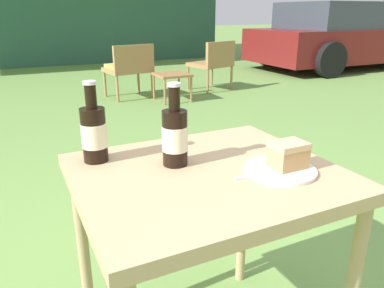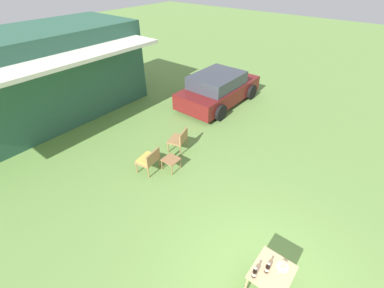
{
  "view_description": "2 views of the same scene",
  "coord_description": "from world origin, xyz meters",
  "px_view_note": "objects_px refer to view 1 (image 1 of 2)",
  "views": [
    {
      "loc": [
        -0.48,
        -0.88,
        1.15
      ],
      "look_at": [
        0.0,
        0.1,
        0.76
      ],
      "focal_mm": 35.0,
      "sensor_mm": 36.0,
      "label": 1
    },
    {
      "loc": [
        -2.67,
        -0.35,
        5.08
      ],
      "look_at": [
        1.88,
        3.28,
        0.9
      ],
      "focal_mm": 24.0,
      "sensor_mm": 36.0,
      "label": 2
    }
  ],
  "objects_px": {
    "parked_car": "(341,37)",
    "wicker_chair_plain": "(214,61)",
    "garden_side_table": "(172,77)",
    "wicker_chair_cushioned": "(129,66)",
    "cola_bottle_near": "(175,136)",
    "patio_table": "(207,196)",
    "cake_on_plate": "(285,161)",
    "cola_bottle_far": "(94,132)"
  },
  "relations": [
    {
      "from": "cola_bottle_far",
      "to": "cola_bottle_near",
      "type": "bearing_deg",
      "value": -32.88
    },
    {
      "from": "wicker_chair_plain",
      "to": "cola_bottle_far",
      "type": "xyz_separation_m",
      "value": [
        -2.63,
        -3.96,
        0.37
      ]
    },
    {
      "from": "wicker_chair_cushioned",
      "to": "garden_side_table",
      "type": "xyz_separation_m",
      "value": [
        0.45,
        -0.44,
        -0.11
      ]
    },
    {
      "from": "parked_car",
      "to": "cola_bottle_far",
      "type": "xyz_separation_m",
      "value": [
        -6.26,
        -4.9,
        0.15
      ]
    },
    {
      "from": "cola_bottle_near",
      "to": "wicker_chair_cushioned",
      "type": "bearing_deg",
      "value": 75.0
    },
    {
      "from": "parked_car",
      "to": "cake_on_plate",
      "type": "height_order",
      "value": "parked_car"
    },
    {
      "from": "wicker_chair_plain",
      "to": "garden_side_table",
      "type": "relative_size",
      "value": 1.65
    },
    {
      "from": "wicker_chair_cushioned",
      "to": "wicker_chair_plain",
      "type": "relative_size",
      "value": 1.0
    },
    {
      "from": "cake_on_plate",
      "to": "cola_bottle_near",
      "type": "distance_m",
      "value": 0.33
    },
    {
      "from": "cake_on_plate",
      "to": "parked_car",
      "type": "bearing_deg",
      "value": 42.05
    },
    {
      "from": "garden_side_table",
      "to": "cola_bottle_near",
      "type": "relative_size",
      "value": 1.81
    },
    {
      "from": "garden_side_table",
      "to": "cola_bottle_far",
      "type": "distance_m",
      "value": 3.98
    },
    {
      "from": "patio_table",
      "to": "cola_bottle_near",
      "type": "relative_size",
      "value": 3.01
    },
    {
      "from": "parked_car",
      "to": "patio_table",
      "type": "height_order",
      "value": "parked_car"
    },
    {
      "from": "garden_side_table",
      "to": "cake_on_plate",
      "type": "distance_m",
      "value": 4.08
    },
    {
      "from": "garden_side_table",
      "to": "wicker_chair_cushioned",
      "type": "bearing_deg",
      "value": 135.67
    },
    {
      "from": "wicker_chair_cushioned",
      "to": "cake_on_plate",
      "type": "xyz_separation_m",
      "value": [
        -0.84,
        -4.29,
        0.3
      ]
    },
    {
      "from": "parked_car",
      "to": "wicker_chair_cushioned",
      "type": "distance_m",
      "value": 5.04
    },
    {
      "from": "wicker_chair_cushioned",
      "to": "patio_table",
      "type": "xyz_separation_m",
      "value": [
        -1.04,
        -4.19,
        0.19
      ]
    },
    {
      "from": "cake_on_plate",
      "to": "wicker_chair_cushioned",
      "type": "bearing_deg",
      "value": 78.97
    },
    {
      "from": "wicker_chair_plain",
      "to": "cola_bottle_near",
      "type": "relative_size",
      "value": 2.97
    },
    {
      "from": "wicker_chair_cushioned",
      "to": "patio_table",
      "type": "relative_size",
      "value": 0.99
    },
    {
      "from": "wicker_chair_cushioned",
      "to": "wicker_chair_plain",
      "type": "height_order",
      "value": "same"
    },
    {
      "from": "cola_bottle_near",
      "to": "patio_table",
      "type": "bearing_deg",
      "value": -52.93
    },
    {
      "from": "parked_car",
      "to": "wicker_chair_cushioned",
      "type": "xyz_separation_m",
      "value": [
        -4.95,
        -0.92,
        -0.21
      ]
    },
    {
      "from": "patio_table",
      "to": "cake_on_plate",
      "type": "distance_m",
      "value": 0.25
    },
    {
      "from": "parked_car",
      "to": "wicker_chair_cushioned",
      "type": "height_order",
      "value": "parked_car"
    },
    {
      "from": "wicker_chair_plain",
      "to": "cake_on_plate",
      "type": "distance_m",
      "value": 4.8
    },
    {
      "from": "patio_table",
      "to": "cake_on_plate",
      "type": "relative_size",
      "value": 3.58
    },
    {
      "from": "garden_side_table",
      "to": "patio_table",
      "type": "xyz_separation_m",
      "value": [
        -1.49,
        -3.75,
        0.3
      ]
    },
    {
      "from": "parked_car",
      "to": "patio_table",
      "type": "bearing_deg",
      "value": -138.76
    },
    {
      "from": "parked_car",
      "to": "garden_side_table",
      "type": "bearing_deg",
      "value": -162.4
    },
    {
      "from": "wicker_chair_cushioned",
      "to": "cola_bottle_far",
      "type": "relative_size",
      "value": 2.97
    },
    {
      "from": "parked_car",
      "to": "garden_side_table",
      "type": "relative_size",
      "value": 8.84
    },
    {
      "from": "cola_bottle_far",
      "to": "garden_side_table",
      "type": "bearing_deg",
      "value": 63.49
    },
    {
      "from": "wicker_chair_cushioned",
      "to": "cola_bottle_far",
      "type": "bearing_deg",
      "value": 63.0
    },
    {
      "from": "parked_car",
      "to": "wicker_chair_plain",
      "type": "bearing_deg",
      "value": -164.73
    },
    {
      "from": "wicker_chair_cushioned",
      "to": "cola_bottle_far",
      "type": "distance_m",
      "value": 4.2
    },
    {
      "from": "parked_car",
      "to": "cola_bottle_near",
      "type": "distance_m",
      "value": 7.87
    },
    {
      "from": "cola_bottle_far",
      "to": "parked_car",
      "type": "bearing_deg",
      "value": 38.05
    },
    {
      "from": "wicker_chair_plain",
      "to": "cake_on_plate",
      "type": "height_order",
      "value": "cake_on_plate"
    },
    {
      "from": "wicker_chair_cushioned",
      "to": "cake_on_plate",
      "type": "height_order",
      "value": "cake_on_plate"
    }
  ]
}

